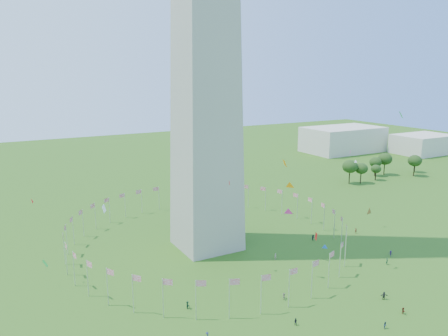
# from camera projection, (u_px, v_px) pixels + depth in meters

# --- Properties ---
(ground) EXTENTS (600.00, 600.00, 0.00)m
(ground) POSITION_uv_depth(u_px,v_px,m) (319.00, 330.00, 87.89)
(ground) COLOR #265113
(ground) RESTS_ON ground
(flag_ring) EXTENTS (80.24, 80.24, 9.00)m
(flag_ring) POSITION_uv_depth(u_px,v_px,m) (207.00, 232.00, 129.67)
(flag_ring) COLOR silver
(flag_ring) RESTS_ON ground
(gov_building_east_a) EXTENTS (50.00, 30.00, 16.00)m
(gov_building_east_a) POSITION_uv_depth(u_px,v_px,m) (343.00, 139.00, 285.30)
(gov_building_east_a) COLOR beige
(gov_building_east_a) RESTS_ON ground
(gov_building_east_b) EXTENTS (35.00, 25.00, 12.00)m
(gov_building_east_b) POSITION_uv_depth(u_px,v_px,m) (423.00, 144.00, 278.98)
(gov_building_east_b) COLOR beige
(gov_building_east_b) RESTS_ON ground
(crowd) EXTENTS (88.30, 76.86, 1.96)m
(crowd) POSITION_uv_depth(u_px,v_px,m) (355.00, 312.00, 92.72)
(crowd) COLOR #561314
(crowd) RESTS_ON ground
(kites_aloft) EXTENTS (100.57, 62.43, 38.02)m
(kites_aloft) POSITION_uv_depth(u_px,v_px,m) (304.00, 206.00, 107.13)
(kites_aloft) COLOR orange
(kites_aloft) RESTS_ON ground
(tree_line_east) EXTENTS (53.48, 15.92, 11.00)m
(tree_line_east) POSITION_uv_depth(u_px,v_px,m) (382.00, 168.00, 213.46)
(tree_line_east) COLOR #294C19
(tree_line_east) RESTS_ON ground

